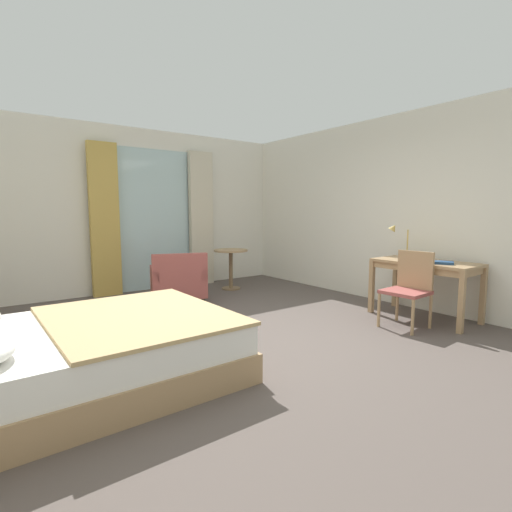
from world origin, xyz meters
The scene contains 13 objects.
ground centered at (0.00, 0.00, -0.05)m, with size 6.08×7.36×0.10m, color #564C47.
wall_back centered at (0.00, 3.42, 1.39)m, with size 5.68×0.12×2.78m, color white.
wall_right centered at (2.78, 0.00, 1.39)m, with size 0.12×6.96×2.78m, color white.
balcony_glass_door centered at (0.29, 3.34, 1.22)m, with size 1.31×0.02×2.45m, color silver.
curtain_panel_left centered at (-0.59, 3.24, 1.23)m, with size 0.45×0.10×2.47m, color tan.
curtain_panel_right centered at (1.17, 3.24, 1.23)m, with size 0.46×0.10×2.47m, color beige.
bed centered at (-1.66, -0.04, 0.27)m, with size 2.19×1.70×0.97m.
writing_desk centered at (2.32, -0.59, 0.65)m, with size 0.67×1.26×0.75m.
desk_chair centered at (1.83, -0.67, 0.50)m, with size 0.47×0.49×0.91m.
desk_lamp centered at (2.31, -0.19, 1.02)m, with size 0.27×0.30×0.49m.
closed_book centered at (2.22, -0.83, 0.76)m, with size 0.18×0.29×0.03m, color navy.
armchair_by_window centered at (0.15, 2.12, 0.31)m, with size 1.00×0.99×0.77m.
round_cafe_table centered at (1.33, 2.49, 0.52)m, with size 0.60×0.60×0.71m.
Camera 1 is at (-2.35, -3.23, 1.39)m, focal length 27.13 mm.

